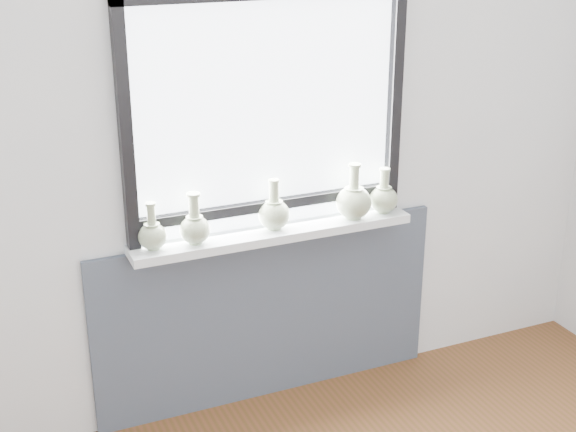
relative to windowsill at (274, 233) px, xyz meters
name	(u,v)px	position (x,y,z in m)	size (l,w,h in m)	color
back_wall	(265,138)	(0.00, 0.10, 0.42)	(3.60, 0.02, 2.60)	silver
apron_panel	(269,315)	(0.00, 0.07, -0.45)	(1.70, 0.03, 0.86)	#404A59
windowsill	(274,233)	(0.00, 0.00, 0.00)	(1.32, 0.18, 0.04)	white
window	(267,108)	(0.00, 0.06, 0.56)	(1.30, 0.06, 1.05)	black
vase_a	(152,234)	(-0.55, 0.00, 0.09)	(0.12, 0.12, 0.21)	#A9BB92
vase_b	(195,227)	(-0.37, -0.01, 0.09)	(0.13, 0.13, 0.23)	#A9BB92
vase_c	(274,212)	(0.01, 0.01, 0.10)	(0.14, 0.14, 0.23)	#A9BB92
vase_d	(354,201)	(0.39, -0.02, 0.11)	(0.17, 0.17, 0.26)	#A9BB92
vase_e	(384,197)	(0.56, 0.00, 0.09)	(0.14, 0.14, 0.22)	#A9BB92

